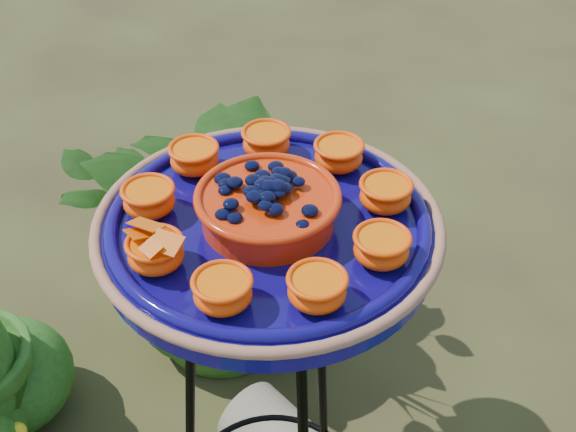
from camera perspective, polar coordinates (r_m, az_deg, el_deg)
name	(u,v)px	position (r m, az deg, el deg)	size (l,w,h in m)	color
tripod_stand	(272,407)	(1.38, -1.15, -13.46)	(0.39, 0.39, 0.91)	black
feeder_dish	(268,224)	(1.09, -1.42, -0.55)	(0.55, 0.55, 0.11)	#0D075B
shrub_back_left	(232,221)	(1.98, -3.98, -0.38)	(0.72, 0.62, 0.80)	#204713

